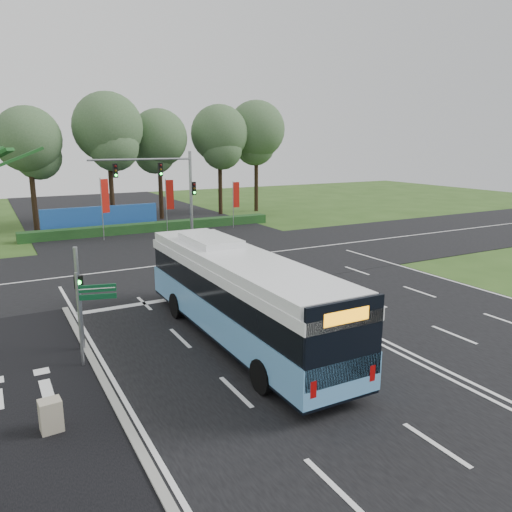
% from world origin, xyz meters
% --- Properties ---
extents(ground, '(120.00, 120.00, 0.00)m').
position_xyz_m(ground, '(0.00, 0.00, 0.00)').
color(ground, '#2C4A18').
rests_on(ground, ground).
extents(road_main, '(20.00, 120.00, 0.04)m').
position_xyz_m(road_main, '(0.00, 0.00, 0.02)').
color(road_main, black).
rests_on(road_main, ground).
extents(road_cross, '(120.00, 14.00, 0.05)m').
position_xyz_m(road_cross, '(0.00, 12.00, 0.03)').
color(road_cross, black).
rests_on(road_cross, ground).
extents(bike_path, '(5.00, 18.00, 0.06)m').
position_xyz_m(bike_path, '(-12.50, -3.00, 0.03)').
color(bike_path, black).
rests_on(bike_path, ground).
extents(kerb_strip, '(0.25, 18.00, 0.12)m').
position_xyz_m(kerb_strip, '(-10.10, -3.00, 0.06)').
color(kerb_strip, gray).
rests_on(kerb_strip, ground).
extents(city_bus, '(2.89, 13.10, 3.76)m').
position_xyz_m(city_bus, '(-4.58, -1.27, 1.89)').
color(city_bus, '#5C9DD6').
rests_on(city_bus, ground).
extents(pedestrian_signal, '(0.34, 0.44, 4.00)m').
position_xyz_m(pedestrian_signal, '(-10.20, 0.65, 2.19)').
color(pedestrian_signal, gray).
rests_on(pedestrian_signal, ground).
extents(street_sign, '(1.29, 0.42, 3.41)m').
position_xyz_m(street_sign, '(-10.15, -0.80, 2.19)').
color(street_sign, gray).
rests_on(street_sign, ground).
extents(utility_cabinet, '(0.60, 0.51, 0.95)m').
position_xyz_m(utility_cabinet, '(-11.94, -4.56, 0.48)').
color(utility_cabinet, '#A79D86').
rests_on(utility_cabinet, ground).
extents(banner_flag_left, '(0.69, 0.32, 4.98)m').
position_xyz_m(banner_flag_left, '(-4.57, 22.38, 3.23)').
color(banner_flag_left, gray).
rests_on(banner_flag_left, ground).
extents(banner_flag_mid, '(0.67, 0.23, 4.68)m').
position_xyz_m(banner_flag_mid, '(0.95, 22.97, 3.05)').
color(banner_flag_mid, gray).
rests_on(banner_flag_mid, ground).
extents(banner_flag_right, '(0.63, 0.12, 4.28)m').
position_xyz_m(banner_flag_right, '(7.11, 22.65, 2.80)').
color(banner_flag_right, gray).
rests_on(banner_flag_right, ground).
extents(traffic_light_gantry, '(8.41, 0.28, 7.00)m').
position_xyz_m(traffic_light_gantry, '(0.21, 20.50, 4.66)').
color(traffic_light_gantry, gray).
rests_on(traffic_light_gantry, ground).
extents(hedge, '(22.00, 1.20, 0.80)m').
position_xyz_m(hedge, '(0.00, 24.50, 0.40)').
color(hedge, '#153A18').
rests_on(hedge, ground).
extents(blue_hoarding, '(10.00, 0.30, 2.20)m').
position_xyz_m(blue_hoarding, '(-4.00, 27.00, 1.10)').
color(blue_hoarding, '#1D4D9F').
rests_on(blue_hoarding, ground).
extents(eucalyptus_row, '(41.36, 8.76, 12.22)m').
position_xyz_m(eucalyptus_row, '(-1.15, 31.02, 8.37)').
color(eucalyptus_row, black).
rests_on(eucalyptus_row, ground).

